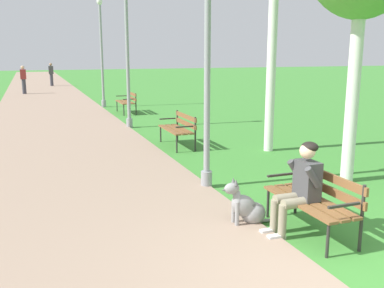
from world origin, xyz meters
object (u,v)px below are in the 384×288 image
Objects in this scene: park_bench_far at (127,100)px; lamp_post_far at (102,52)px; park_bench_near at (315,196)px; lamp_post_mid at (127,55)px; park_bench_mid at (179,127)px; person_seated_on_near_bench at (300,185)px; dog_grey at (247,207)px; pedestrian_further_distant at (51,75)px; pedestrian_distant at (24,80)px; lamp_post_near at (207,74)px.

park_bench_far is 0.32× the size of lamp_post_far.
park_bench_near is 0.32× the size of lamp_post_far.
park_bench_far is at bearing 78.75° from lamp_post_mid.
park_bench_mid is 0.32× the size of lamp_post_far.
person_seated_on_near_bench reaches higher than dog_grey.
dog_grey is 0.18× the size of lamp_post_far.
pedestrian_further_distant is at bearing 95.24° from park_bench_mid.
dog_grey is at bearing -98.60° from park_bench_mid.
park_bench_mid is at bearing -90.70° from park_bench_far.
pedestrian_distant is (-3.35, 7.51, -1.58)m from lamp_post_far.
lamp_post_near is at bearing -94.22° from park_bench_far.
lamp_post_near is (-0.59, 2.35, 1.51)m from park_bench_near.
pedestrian_distant is at bearing 111.77° from park_bench_far.
park_bench_near and park_bench_mid have the same top height.
park_bench_far is 1.80× the size of dog_grey.
park_bench_mid and park_bench_far have the same top height.
lamp_post_mid is (-0.52, 9.07, 1.78)m from park_bench_near.
lamp_post_near is at bearing -86.94° from pedestrian_further_distant.
pedestrian_distant is at bearing 99.06° from lamp_post_near.
pedestrian_distant reaches higher than park_bench_far.
park_bench_far is 12.43m from person_seated_on_near_bench.
lamp_post_mid is 0.95× the size of lamp_post_far.
person_seated_on_near_bench is 9.17m from lamp_post_mid.
lamp_post_mid is at bearing 92.01° from person_seated_on_near_bench.
person_seated_on_near_bench is (-0.28, -5.78, 0.17)m from park_bench_mid.
person_seated_on_near_bench is at bearing -89.16° from lamp_post_far.
park_bench_far is at bearing -76.12° from lamp_post_far.
lamp_post_far is at bearing 93.16° from park_bench_mid.
park_bench_far reaches higher than dog_grey.
park_bench_mid is 0.91× the size of pedestrian_further_distant.
lamp_post_far is (-0.42, 14.81, 1.91)m from park_bench_near.
park_bench_near is 1.00× the size of park_bench_mid.
lamp_post_near is at bearing -90.78° from lamp_post_far.
person_seated_on_near_bench is 2.69m from lamp_post_near.
park_bench_near reaches higher than dog_grey.
pedestrian_further_distant is (-1.38, 25.76, -1.19)m from lamp_post_near.
lamp_post_near is at bearing 85.78° from dog_grey.
park_bench_mid is 6.65m from park_bench_far.
pedestrian_further_distant is at bearing 97.74° from park_bench_far.
person_seated_on_near_bench is at bearing 166.49° from park_bench_near.
dog_grey is 8.77m from lamp_post_mid.
person_seated_on_near_bench is 0.76× the size of pedestrian_further_distant.
dog_grey is at bearing -87.42° from pedestrian_further_distant.
park_bench_far is 0.38× the size of lamp_post_near.
park_bench_mid is at bearing 87.22° from person_seated_on_near_bench.
lamp_post_far is at bearing 103.88° from park_bench_far.
park_bench_near is at bearing -86.69° from lamp_post_mid.
lamp_post_near is at bearing -80.94° from pedestrian_distant.
park_bench_near is at bearing -36.45° from dog_grey.
lamp_post_far is (-0.50, 8.98, 1.91)m from park_bench_mid.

